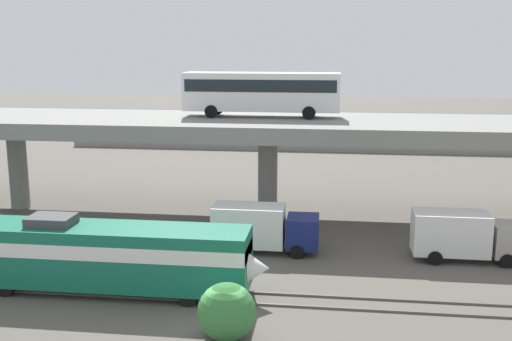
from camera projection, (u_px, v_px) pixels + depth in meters
name	position (u px, v px, depth m)	size (l,w,h in m)	color
ground_plane	(221.00, 332.00, 29.01)	(260.00, 260.00, 0.00)	#565149
rail_strip_near	(232.00, 303.00, 32.18)	(110.00, 0.12, 0.12)	#59544C
rail_strip_far	(237.00, 292.00, 33.59)	(110.00, 0.12, 0.12)	#59544C
train_locomotive	(116.00, 254.00, 33.26)	(17.09, 3.04, 4.18)	#14664C
highway_overpass	(268.00, 130.00, 47.05)	(96.00, 10.46, 7.63)	gray
transit_bus_on_overpass	(261.00, 90.00, 47.72)	(12.00, 2.68, 3.40)	silver
service_truck_west	(465.00, 235.00, 38.35)	(6.80, 2.46, 3.04)	#9E998C
service_truck_east	(262.00, 227.00, 39.94)	(6.80, 2.46, 3.04)	navy
pier_parking_lot	(296.00, 140.00, 82.30)	(57.25, 10.79, 1.24)	gray
parked_car_0	(231.00, 127.00, 84.46)	(4.20, 1.98, 1.50)	#515459
parked_car_1	(349.00, 131.00, 80.71)	(4.68, 1.98, 1.50)	#9E998C
parked_car_2	(119.00, 129.00, 82.54)	(4.41, 2.00, 1.50)	#B7B7BC
parked_car_3	(456.00, 133.00, 79.20)	(4.61, 1.91, 1.50)	#B7B7BC
parked_car_4	(204.00, 130.00, 81.27)	(4.36, 1.97, 1.50)	#B7B7BC
parked_car_5	(270.00, 131.00, 80.90)	(4.22, 1.87, 1.50)	black
parked_car_6	(440.00, 135.00, 77.23)	(4.43, 1.96, 1.50)	#515459
harbor_water	(305.00, 123.00, 104.77)	(140.00, 36.00, 0.01)	#2D5170
shrub_right	(227.00, 312.00, 28.10)	(2.68, 2.68, 2.68)	#347637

